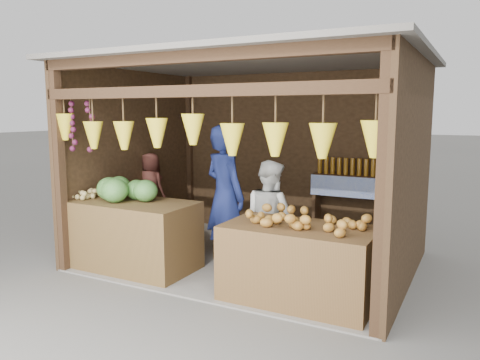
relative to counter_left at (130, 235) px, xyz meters
The scene contains 12 objects.
ground 1.65m from the counter_left, 37.90° to the left, with size 80.00×80.00×0.00m, color #514F49.
stall_structure 1.97m from the counter_left, 37.41° to the left, with size 4.30×3.30×2.66m.
back_shelf 3.26m from the counter_left, 44.45° to the left, with size 1.25×0.32×1.32m.
counter_left is the anchor object (origin of this frame).
counter_right 2.29m from the counter_left, ahead, with size 1.56×0.85×0.81m, color #53381B.
stool 1.39m from the counter_left, 116.72° to the left, with size 0.36×0.36×0.33m, color black.
man_standing 1.31m from the counter_left, 34.62° to the left, with size 0.67×0.44×1.83m, color #141D4E.
woman_standing 1.80m from the counter_left, 20.80° to the left, with size 0.69×0.54×1.42m, color silver.
vendor_seated 1.42m from the counter_left, 116.72° to the left, with size 0.51×0.33×1.03m, color #552922.
melon_pile 0.61m from the counter_left, 165.65° to the left, with size 1.00×0.50×0.32m, color #155015, non-canonical shape.
tanfruit_pile 0.81m from the counter_left, behind, with size 0.34×0.40×0.13m, color #A4974B, non-canonical shape.
mango_pile 2.44m from the counter_left, ahead, with size 1.40×0.64×0.22m, color #C23D19, non-canonical shape.
Camera 1 is at (2.67, -5.48, 1.99)m, focal length 35.00 mm.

